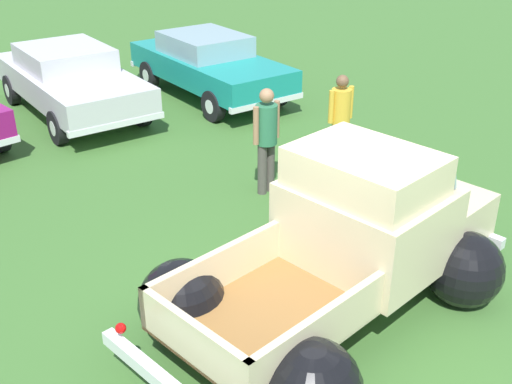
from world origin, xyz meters
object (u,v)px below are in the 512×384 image
object	(u,v)px
vintage_pickup_truck	(350,250)
show_car_2	(209,63)
spectator_0	(340,115)
spectator_1	(266,135)
show_car_1	(70,78)

from	to	relation	value
vintage_pickup_truck	show_car_2	xyz separation A→B (m)	(2.33, 7.99, 0.03)
vintage_pickup_truck	spectator_0	distance (m)	4.12
vintage_pickup_truck	show_car_2	world-z (taller)	vintage_pickup_truck
spectator_1	vintage_pickup_truck	bearing A→B (deg)	154.49
spectator_0	spectator_1	distance (m)	1.67
show_car_2	vintage_pickup_truck	bearing A→B (deg)	-20.88
show_car_2	spectator_1	size ratio (longest dim) A/B	2.68
vintage_pickup_truck	show_car_1	world-z (taller)	vintage_pickup_truck
show_car_1	spectator_0	bearing A→B (deg)	27.57
show_car_2	spectator_1	distance (m)	5.17
spectator_0	spectator_1	size ratio (longest dim) A/B	0.94
vintage_pickup_truck	show_car_1	size ratio (longest dim) A/B	1.04
vintage_pickup_truck	show_car_1	distance (m)	8.47
show_car_1	spectator_1	size ratio (longest dim) A/B	2.75
show_car_1	spectator_0	xyz separation A→B (m)	(3.18, -5.13, 0.14)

